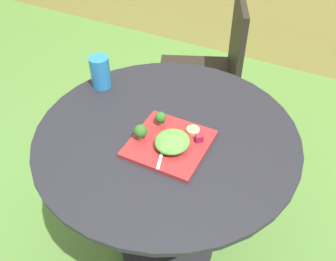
{
  "coord_description": "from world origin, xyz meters",
  "views": [
    {
      "loc": [
        0.45,
        -0.88,
        1.65
      ],
      "look_at": [
        0.02,
        -0.03,
        0.79
      ],
      "focal_mm": 40.16,
      "sensor_mm": 36.0,
      "label": 1
    }
  ],
  "objects_px": {
    "drinking_glass": "(101,74)",
    "patio_chair": "(214,65)",
    "salad_plate": "(169,144)",
    "fork": "(163,149)"
  },
  "relations": [
    {
      "from": "patio_chair",
      "to": "drinking_glass",
      "type": "distance_m",
      "value": 0.79
    },
    {
      "from": "drinking_glass",
      "to": "fork",
      "type": "xyz_separation_m",
      "value": [
        0.4,
        -0.23,
        -0.04
      ]
    },
    {
      "from": "patio_chair",
      "to": "drinking_glass",
      "type": "xyz_separation_m",
      "value": [
        -0.24,
        -0.7,
        0.28
      ]
    },
    {
      "from": "fork",
      "to": "drinking_glass",
      "type": "bearing_deg",
      "value": 150.04
    },
    {
      "from": "salad_plate",
      "to": "fork",
      "type": "height_order",
      "value": "fork"
    },
    {
      "from": "salad_plate",
      "to": "drinking_glass",
      "type": "xyz_separation_m",
      "value": [
        -0.41,
        0.19,
        0.05
      ]
    },
    {
      "from": "salad_plate",
      "to": "fork",
      "type": "distance_m",
      "value": 0.04
    },
    {
      "from": "drinking_glass",
      "to": "patio_chair",
      "type": "bearing_deg",
      "value": 71.04
    },
    {
      "from": "patio_chair",
      "to": "drinking_glass",
      "type": "relative_size",
      "value": 6.82
    },
    {
      "from": "patio_chair",
      "to": "salad_plate",
      "type": "height_order",
      "value": "patio_chair"
    }
  ]
}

